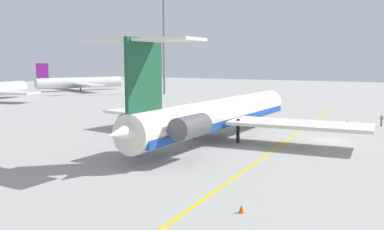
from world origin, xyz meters
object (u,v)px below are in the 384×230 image
(light_mast, at_px, (164,41))
(airliner_mid_right, at_px, (83,82))
(ground_crew_near_tail, at_px, (205,109))
(safety_cone_wingtip, at_px, (347,122))
(safety_cone_nose, at_px, (241,209))
(main_jetliner, at_px, (216,114))
(ground_crew_near_nose, at_px, (382,119))

(light_mast, bearing_deg, airliner_mid_right, 93.08)
(ground_crew_near_tail, distance_m, safety_cone_wingtip, 24.71)
(safety_cone_wingtip, bearing_deg, safety_cone_nose, -178.54)
(safety_cone_wingtip, bearing_deg, ground_crew_near_tail, 92.57)
(main_jetliner, xyz_separation_m, ground_crew_near_tail, (22.10, 13.06, -2.17))
(ground_crew_near_tail, height_order, light_mast, light_mast)
(airliner_mid_right, distance_m, ground_crew_near_nose, 101.29)
(safety_cone_nose, relative_size, safety_cone_wingtip, 1.00)
(ground_crew_near_tail, relative_size, safety_cone_wingtip, 3.09)
(safety_cone_wingtip, relative_size, light_mast, 0.02)
(ground_crew_near_nose, relative_size, safety_cone_wingtip, 3.25)
(safety_cone_nose, height_order, safety_cone_wingtip, same)
(main_jetliner, height_order, safety_cone_wingtip, main_jetliner)
(ground_crew_near_tail, bearing_deg, ground_crew_near_nose, -78.86)
(safety_cone_nose, distance_m, safety_cone_wingtip, 45.03)
(airliner_mid_right, distance_m, safety_cone_nose, 121.15)
(airliner_mid_right, relative_size, light_mast, 1.01)
(light_mast, bearing_deg, ground_crew_near_tail, -138.16)
(ground_crew_near_tail, bearing_deg, light_mast, 51.95)
(main_jetliner, bearing_deg, ground_crew_near_nose, -35.41)
(main_jetliner, height_order, ground_crew_near_tail, main_jetliner)
(main_jetliner, xyz_separation_m, airliner_mid_right, (58.21, 78.19, -0.58))
(main_jetliner, distance_m, airliner_mid_right, 97.48)
(airliner_mid_right, xyz_separation_m, light_mast, (1.68, -31.30, 12.91))
(ground_crew_near_nose, xyz_separation_m, ground_crew_near_tail, (-0.53, 29.70, -0.06))
(airliner_mid_right, xyz_separation_m, ground_crew_near_tail, (-36.10, -65.13, -1.59))
(ground_crew_near_nose, distance_m, ground_crew_near_tail, 29.70)
(main_jetliner, relative_size, ground_crew_near_nose, 22.79)
(ground_crew_near_tail, xyz_separation_m, light_mast, (37.79, 33.83, 14.50))
(airliner_mid_right, height_order, ground_crew_near_tail, airliner_mid_right)
(ground_crew_near_tail, bearing_deg, safety_cone_wingtip, -77.31)
(main_jetliner, bearing_deg, airliner_mid_right, 54.24)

